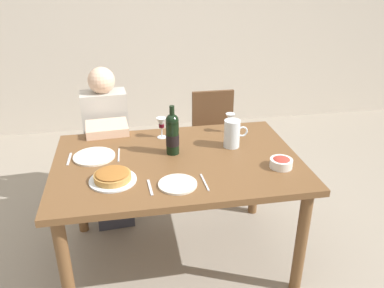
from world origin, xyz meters
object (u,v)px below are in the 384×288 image
dining_table (178,172)px  chair_right (215,136)px  dinner_plate_left_setting (94,156)px  dinner_plate_right_setting (178,184)px  chair_left (108,142)px  salad_bowl (281,162)px  baked_tart (113,177)px  wine_glass_right_diner (230,119)px  wine_bottle (172,134)px  wine_glass_left_diner (161,124)px  diner_left (108,141)px  water_pitcher (232,135)px

dining_table → chair_right: bearing=62.5°
dinner_plate_left_setting → chair_right: chair_right is taller
dinner_plate_right_setting → chair_left: bearing=109.0°
chair_left → chair_right: 0.91m
salad_bowl → dinner_plate_right_setting: 0.64m
chair_right → salad_bowl: bearing=97.3°
baked_tart → dinner_plate_right_setting: bearing=-17.4°
dinner_plate_right_setting → chair_right: 1.29m
dining_table → chair_left: 1.03m
dinner_plate_left_setting → wine_glass_right_diner: bearing=13.9°
baked_tart → wine_glass_right_diner: (0.82, 0.54, 0.07)m
wine_bottle → dinner_plate_right_setting: (-0.03, -0.39, -0.13)m
wine_glass_left_diner → chair_left: wine_glass_left_diner is taller
wine_glass_right_diner → dinner_plate_left_setting: wine_glass_right_diner is taller
dinner_plate_right_setting → chair_left: chair_left is taller
wine_bottle → chair_right: bearing=59.0°
wine_bottle → wine_glass_left_diner: bearing=99.4°
dining_table → wine_glass_right_diner: wine_glass_right_diner is taller
diner_left → dinner_plate_left_setting: bearing=79.3°
salad_bowl → wine_glass_right_diner: wine_glass_right_diner is taller
wine_bottle → diner_left: (-0.43, 0.58, -0.28)m
dining_table → baked_tart: 0.45m
wine_glass_right_diner → dinner_plate_right_setting: bearing=-125.8°
wine_glass_left_diner → water_pitcher: bearing=-27.1°
wine_glass_left_diner → baked_tart: bearing=-121.8°
baked_tart → diner_left: (-0.05, 0.86, -0.17)m
salad_bowl → chair_right: bearing=97.4°
chair_right → dinner_plate_right_setting: bearing=67.1°
chair_right → dining_table: bearing=62.5°
wine_bottle → wine_glass_left_diner: 0.26m
baked_tart → dinner_plate_left_setting: 0.33m
dinner_plate_left_setting → dinner_plate_right_setting: same height
diner_left → wine_glass_right_diner: bearing=155.7°
water_pitcher → dining_table: bearing=-162.3°
dinner_plate_right_setting → chair_right: chair_right is taller
dining_table → wine_glass_left_diner: bearing=99.3°
dining_table → salad_bowl: salad_bowl is taller
baked_tart → dining_table: bearing=26.2°
water_pitcher → salad_bowl: (0.21, -0.33, -0.05)m
wine_bottle → dinner_plate_right_setting: bearing=-93.9°
wine_glass_left_diner → chair_left: size_ratio=0.17×
dining_table → diner_left: (-0.44, 0.67, -0.05)m
dining_table → dinner_plate_right_setting: dinner_plate_right_setting is taller
wine_bottle → chair_right: (0.46, 0.77, -0.40)m
wine_glass_left_diner → dinner_plate_right_setting: size_ratio=0.68×
wine_glass_left_diner → chair_left: (-0.40, 0.56, -0.36)m
wine_glass_left_diner → dinner_plate_left_setting: wine_glass_left_diner is taller
diner_left → dinner_plate_right_setting: bearing=108.2°
dining_table → chair_right: chair_right is taller
wine_glass_left_diner → wine_glass_right_diner: bearing=0.8°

